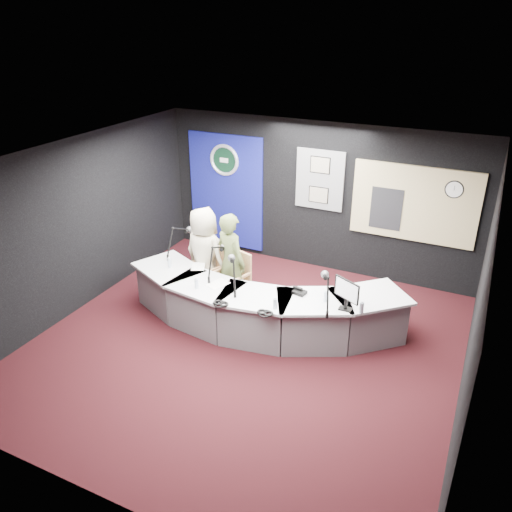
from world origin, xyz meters
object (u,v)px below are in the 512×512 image
at_px(broadcast_desk, 258,306).
at_px(person_man, 204,255).
at_px(armchair_left, 205,272).
at_px(person_woman, 231,262).
at_px(armchair_right, 231,282).

relative_size(broadcast_desk, person_man, 2.72).
bearing_deg(broadcast_desk, armchair_left, 159.99).
distance_m(armchair_left, person_woman, 0.64).
distance_m(broadcast_desk, armchair_left, 1.28).
relative_size(broadcast_desk, person_woman, 2.69).
distance_m(broadcast_desk, person_woman, 0.89).
relative_size(broadcast_desk, armchair_left, 4.55).
bearing_deg(armchair_right, person_man, -169.08).
bearing_deg(broadcast_desk, person_man, 159.99).
relative_size(person_man, person_woman, 0.99).
height_order(armchair_left, armchair_right, armchair_left).
xyz_separation_m(armchair_right, person_woman, (0.00, 0.00, 0.37)).
distance_m(armchair_left, person_man, 0.33).
xyz_separation_m(broadcast_desk, person_woman, (-0.66, 0.37, 0.46)).
distance_m(armchair_right, person_woman, 0.37).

